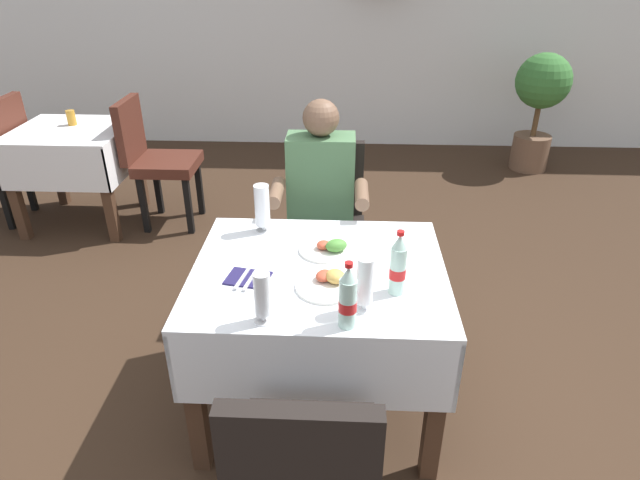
% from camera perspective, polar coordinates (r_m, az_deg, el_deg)
% --- Properties ---
extents(ground_plane, '(11.00, 11.00, 0.00)m').
position_cam_1_polar(ground_plane, '(2.63, 1.80, -19.01)').
color(ground_plane, '#382619').
extents(main_dining_table, '(1.06, 0.90, 0.75)m').
position_cam_1_polar(main_dining_table, '(2.37, -0.11, -6.56)').
color(main_dining_table, white).
rests_on(main_dining_table, ground).
extents(chair_far_diner_seat, '(0.44, 0.50, 0.97)m').
position_cam_1_polar(chair_far_diner_seat, '(3.11, 0.65, 2.11)').
color(chair_far_diner_seat, black).
rests_on(chair_far_diner_seat, ground).
extents(chair_near_camera_side, '(0.44, 0.50, 0.97)m').
position_cam_1_polar(chair_near_camera_side, '(1.77, -1.57, -23.07)').
color(chair_near_camera_side, black).
rests_on(chair_near_camera_side, ground).
extents(seated_diner_far, '(0.50, 0.46, 1.26)m').
position_cam_1_polar(seated_diner_far, '(2.94, 0.04, 3.90)').
color(seated_diner_far, '#282D42').
rests_on(seated_diner_far, ground).
extents(plate_near_camera, '(0.25, 0.25, 0.06)m').
position_cam_1_polar(plate_near_camera, '(2.15, 0.91, -4.45)').
color(plate_near_camera, white).
rests_on(plate_near_camera, main_dining_table).
extents(plate_far_diner, '(0.23, 0.23, 0.07)m').
position_cam_1_polar(plate_far_diner, '(2.38, 0.86, -0.83)').
color(plate_far_diner, white).
rests_on(plate_far_diner, main_dining_table).
extents(beer_glass_left, '(0.07, 0.07, 0.23)m').
position_cam_1_polar(beer_glass_left, '(2.53, -6.10, 3.42)').
color(beer_glass_left, white).
rests_on(beer_glass_left, main_dining_table).
extents(beer_glass_middle, '(0.07, 0.07, 0.20)m').
position_cam_1_polar(beer_glass_middle, '(1.92, -6.07, -5.89)').
color(beer_glass_middle, white).
rests_on(beer_glass_middle, main_dining_table).
extents(beer_glass_right, '(0.07, 0.07, 0.22)m').
position_cam_1_polar(beer_glass_right, '(1.98, 4.74, -4.72)').
color(beer_glass_right, white).
rests_on(beer_glass_right, main_dining_table).
extents(cola_bottle_primary, '(0.06, 0.06, 0.27)m').
position_cam_1_polar(cola_bottle_primary, '(2.08, 8.21, -2.79)').
color(cola_bottle_primary, silver).
rests_on(cola_bottle_primary, main_dining_table).
extents(cola_bottle_secondary, '(0.07, 0.07, 0.26)m').
position_cam_1_polar(cola_bottle_secondary, '(1.89, 2.94, -6.18)').
color(cola_bottle_secondary, silver).
rests_on(cola_bottle_secondary, main_dining_table).
extents(napkin_cutlery_set, '(0.19, 0.20, 0.01)m').
position_cam_1_polar(napkin_cutlery_set, '(2.22, -7.58, -3.97)').
color(napkin_cutlery_set, '#231E4C').
rests_on(napkin_cutlery_set, main_dining_table).
extents(background_dining_table, '(0.81, 0.75, 0.75)m').
position_cam_1_polar(background_dining_table, '(4.53, -24.37, 8.16)').
color(background_dining_table, white).
rests_on(background_dining_table, ground).
extents(background_chair_right, '(0.50, 0.44, 0.97)m').
position_cam_1_polar(background_chair_right, '(4.29, -16.98, 8.49)').
color(background_chair_right, '#4C2319').
rests_on(background_chair_right, ground).
extents(background_table_tumbler, '(0.06, 0.06, 0.11)m').
position_cam_1_polar(background_table_tumbler, '(4.54, -24.68, 11.60)').
color(background_table_tumbler, '#C68928').
rests_on(background_table_tumbler, background_dining_table).
extents(potted_plant_corner, '(0.50, 0.50, 1.10)m').
position_cam_1_polar(potted_plant_corner, '(5.58, 22.11, 13.53)').
color(potted_plant_corner, brown).
rests_on(potted_plant_corner, ground).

